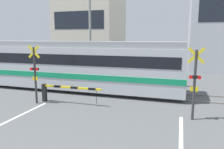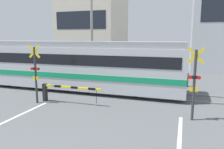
# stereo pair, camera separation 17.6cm
# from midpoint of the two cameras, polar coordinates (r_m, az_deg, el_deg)

# --- Properties ---
(rail_track_near) EXTENTS (50.00, 0.10, 0.08)m
(rail_track_near) POSITION_cam_midpoint_polar(r_m,az_deg,el_deg) (13.23, 2.00, -5.40)
(rail_track_near) COLOR gray
(rail_track_near) RESTS_ON ground_plane
(rail_track_far) EXTENTS (50.00, 0.10, 0.08)m
(rail_track_far) POSITION_cam_midpoint_polar(r_m,az_deg,el_deg) (14.58, 3.52, -3.99)
(rail_track_far) COLOR gray
(rail_track_far) RESTS_ON ground_plane
(commuter_train) EXTENTS (14.97, 2.87, 3.23)m
(commuter_train) POSITION_cam_midpoint_polar(r_m,az_deg,el_deg) (14.99, -11.31, 2.78)
(commuter_train) COLOR #B7BCC1
(commuter_train) RESTS_ON ground_plane
(crossing_barrier_near) EXTENTS (3.43, 0.20, 0.97)m
(crossing_barrier_near) POSITION_cam_midpoint_polar(r_m,az_deg,el_deg) (12.08, -14.22, -3.99)
(crossing_barrier_near) COLOR black
(crossing_barrier_near) RESTS_ON ground_plane
(crossing_barrier_far) EXTENTS (3.43, 0.20, 0.97)m
(crossing_barrier_far) POSITION_cam_midpoint_polar(r_m,az_deg,el_deg) (16.42, 15.30, -0.46)
(crossing_barrier_far) COLOR black
(crossing_barrier_far) RESTS_ON ground_plane
(crossing_signal_left) EXTENTS (0.68, 0.15, 3.09)m
(crossing_signal_left) POSITION_cam_midpoint_polar(r_m,az_deg,el_deg) (12.14, -19.87, 0.68)
(crossing_signal_left) COLOR #333333
(crossing_signal_left) RESTS_ON ground_plane
(crossing_signal_right) EXTENTS (0.68, 0.15, 3.09)m
(crossing_signal_right) POSITION_cam_midpoint_polar(r_m,az_deg,el_deg) (9.69, 20.30, -1.50)
(crossing_signal_right) COLOR #333333
(crossing_signal_right) RESTS_ON ground_plane
(pedestrian) EXTENTS (0.38, 0.22, 1.72)m
(pedestrian) POSITION_cam_midpoint_polar(r_m,az_deg,el_deg) (19.05, 2.44, 2.16)
(pedestrian) COLOR brown
(pedestrian) RESTS_ON ground_plane
(building_left_of_street) EXTENTS (7.13, 7.26, 9.74)m
(building_left_of_street) POSITION_cam_midpoint_polar(r_m,az_deg,el_deg) (28.27, -5.64, 12.45)
(building_left_of_street) COLOR beige
(building_left_of_street) RESTS_ON ground_plane
(utility_pole_streetside) EXTENTS (0.22, 0.22, 7.30)m
(utility_pole_streetside) POSITION_cam_midpoint_polar(r_m,az_deg,el_deg) (20.35, -5.97, 10.10)
(utility_pole_streetside) COLOR gray
(utility_pole_streetside) RESTS_ON ground_plane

